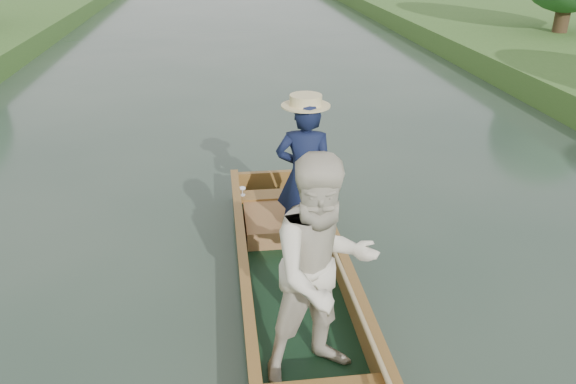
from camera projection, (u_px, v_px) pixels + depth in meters
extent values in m
plane|color=#283D30|center=(295.00, 301.00, 5.73)|extent=(120.00, 120.00, 0.00)
cylinder|color=#47331E|center=(563.00, 13.00, 16.93)|extent=(0.44, 0.44, 2.36)
cube|color=black|center=(295.00, 297.00, 5.72)|extent=(1.10, 5.00, 0.08)
cube|color=brown|center=(245.00, 285.00, 5.57)|extent=(0.08, 5.00, 0.32)
cube|color=brown|center=(345.00, 277.00, 5.69)|extent=(0.08, 5.00, 0.32)
cube|color=brown|center=(271.00, 182.00, 7.84)|extent=(1.10, 0.08, 0.32)
cube|color=brown|center=(244.00, 269.00, 5.50)|extent=(0.10, 5.00, 0.04)
cube|color=brown|center=(346.00, 262.00, 5.61)|extent=(0.10, 5.00, 0.04)
cube|color=brown|center=(275.00, 195.00, 7.32)|extent=(0.94, 0.30, 0.05)
imported|color=#101734|center=(305.00, 176.00, 6.22)|extent=(0.71, 0.54, 1.76)
cylinder|color=beige|center=(306.00, 102.00, 5.86)|extent=(0.52, 0.52, 0.12)
imported|color=beige|center=(323.00, 272.00, 4.32)|extent=(1.11, 0.97, 1.94)
cube|color=#A74735|center=(280.00, 223.00, 6.86)|extent=(0.85, 0.90, 0.22)
sphere|color=tan|center=(307.00, 208.00, 6.71)|extent=(0.23, 0.23, 0.23)
sphere|color=tan|center=(308.00, 195.00, 6.63)|extent=(0.17, 0.17, 0.17)
sphere|color=tan|center=(302.00, 190.00, 6.59)|extent=(0.06, 0.06, 0.06)
sphere|color=tan|center=(313.00, 189.00, 6.60)|extent=(0.06, 0.06, 0.06)
sphere|color=tan|center=(308.00, 199.00, 6.57)|extent=(0.07, 0.07, 0.07)
sphere|color=tan|center=(299.00, 206.00, 6.66)|extent=(0.08, 0.08, 0.08)
sphere|color=tan|center=(316.00, 205.00, 6.69)|extent=(0.08, 0.08, 0.08)
sphere|color=tan|center=(303.00, 216.00, 6.71)|extent=(0.09, 0.09, 0.09)
sphere|color=tan|center=(312.00, 216.00, 6.73)|extent=(0.09, 0.09, 0.09)
cylinder|color=silver|center=(243.00, 195.00, 7.25)|extent=(0.07, 0.07, 0.01)
cylinder|color=silver|center=(242.00, 192.00, 7.24)|extent=(0.01, 0.01, 0.08)
ellipsoid|color=silver|center=(242.00, 188.00, 7.21)|extent=(0.09, 0.09, 0.05)
cylinder|color=tan|center=(349.00, 287.00, 5.16)|extent=(0.04, 4.38, 0.20)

